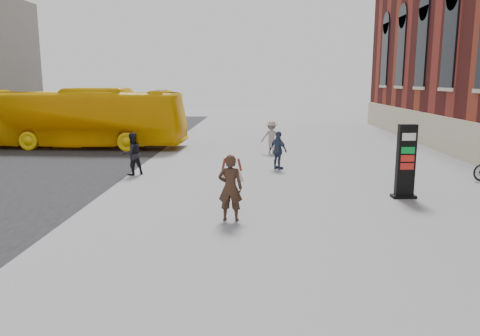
{
  "coord_description": "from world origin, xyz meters",
  "views": [
    {
      "loc": [
        -0.01,
        -12.2,
        3.61
      ],
      "look_at": [
        -0.49,
        0.54,
        1.21
      ],
      "focal_mm": 35.0,
      "sensor_mm": 36.0,
      "label": 1
    }
  ],
  "objects_px": {
    "bus": "(78,118)",
    "pedestrian_a": "(132,154)",
    "pedestrian_c": "(278,150)",
    "info_pylon": "(406,162)",
    "woman": "(230,187)",
    "pedestrian_b": "(272,137)"
  },
  "relations": [
    {
      "from": "bus",
      "to": "pedestrian_c",
      "type": "relative_size",
      "value": 7.31
    },
    {
      "from": "pedestrian_a",
      "to": "pedestrian_b",
      "type": "bearing_deg",
      "value": -174.9
    },
    {
      "from": "woman",
      "to": "bus",
      "type": "relative_size",
      "value": 0.15
    },
    {
      "from": "info_pylon",
      "to": "pedestrian_a",
      "type": "xyz_separation_m",
      "value": [
        -9.38,
        3.25,
        -0.32
      ]
    },
    {
      "from": "pedestrian_b",
      "to": "pedestrian_c",
      "type": "xyz_separation_m",
      "value": [
        0.15,
        -4.37,
        -0.03
      ]
    },
    {
      "from": "pedestrian_b",
      "to": "pedestrian_a",
      "type": "bearing_deg",
      "value": 45.98
    },
    {
      "from": "pedestrian_b",
      "to": "pedestrian_c",
      "type": "bearing_deg",
      "value": 91.81
    },
    {
      "from": "bus",
      "to": "pedestrian_c",
      "type": "height_order",
      "value": "bus"
    },
    {
      "from": "woman",
      "to": "pedestrian_c",
      "type": "height_order",
      "value": "woman"
    },
    {
      "from": "info_pylon",
      "to": "woman",
      "type": "bearing_deg",
      "value": -157.2
    },
    {
      "from": "pedestrian_a",
      "to": "pedestrian_b",
      "type": "xyz_separation_m",
      "value": [
        5.51,
        5.74,
        -0.01
      ]
    },
    {
      "from": "woman",
      "to": "pedestrian_b",
      "type": "bearing_deg",
      "value": -91.05
    },
    {
      "from": "pedestrian_c",
      "to": "info_pylon",
      "type": "bearing_deg",
      "value": 176.49
    },
    {
      "from": "woman",
      "to": "pedestrian_b",
      "type": "distance_m",
      "value": 11.66
    },
    {
      "from": "woman",
      "to": "pedestrian_b",
      "type": "relative_size",
      "value": 1.08
    },
    {
      "from": "woman",
      "to": "bus",
      "type": "distance_m",
      "value": 15.96
    },
    {
      "from": "pedestrian_a",
      "to": "pedestrian_c",
      "type": "relative_size",
      "value": 1.05
    },
    {
      "from": "pedestrian_b",
      "to": "pedestrian_c",
      "type": "relative_size",
      "value": 1.03
    },
    {
      "from": "info_pylon",
      "to": "pedestrian_a",
      "type": "relative_size",
      "value": 1.4
    },
    {
      "from": "pedestrian_a",
      "to": "pedestrian_c",
      "type": "bearing_deg",
      "value": 152.54
    },
    {
      "from": "woman",
      "to": "pedestrian_c",
      "type": "distance_m",
      "value": 7.37
    },
    {
      "from": "bus",
      "to": "pedestrian_a",
      "type": "distance_m",
      "value": 8.84
    }
  ]
}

